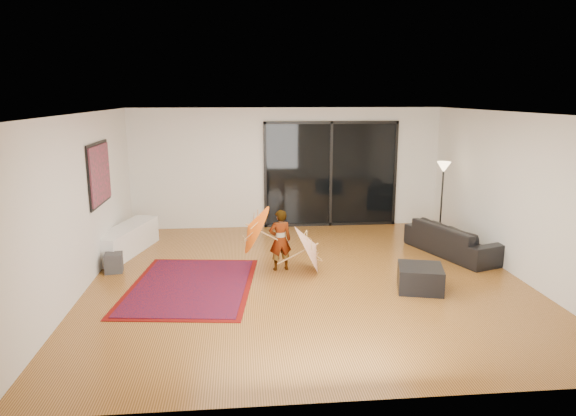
{
  "coord_description": "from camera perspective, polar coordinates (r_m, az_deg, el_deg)",
  "views": [
    {
      "loc": [
        -1.07,
        -7.97,
        2.98
      ],
      "look_at": [
        -0.27,
        0.46,
        1.1
      ],
      "focal_mm": 32.0,
      "sensor_mm": 36.0,
      "label": 1
    }
  ],
  "objects": [
    {
      "name": "child",
      "position": [
        8.83,
        -0.87,
        -3.58
      ],
      "size": [
        0.42,
        0.31,
        1.07
      ],
      "primitive_type": "imported",
      "rotation": [
        0.0,
        0.0,
        3.29
      ],
      "color": "#999999",
      "rests_on": "floor"
    },
    {
      "name": "media_console",
      "position": [
        10.29,
        -17.49,
        -3.41
      ],
      "size": [
        0.94,
        1.94,
        0.52
      ],
      "primitive_type": "cube",
      "rotation": [
        0.0,
        0.0,
        -0.26
      ],
      "color": "white",
      "rests_on": "floor"
    },
    {
      "name": "ceiling",
      "position": [
        8.05,
        2.25,
        10.51
      ],
      "size": [
        7.0,
        7.0,
        0.0
      ],
      "primitive_type": "plane",
      "rotation": [
        3.14,
        0.0,
        0.0
      ],
      "color": "white",
      "rests_on": "wall_back"
    },
    {
      "name": "sliding_door",
      "position": [
        11.76,
        4.77,
        3.75
      ],
      "size": [
        3.06,
        0.07,
        2.4
      ],
      "color": "black",
      "rests_on": "wall_back"
    },
    {
      "name": "painting",
      "position": [
        9.38,
        -20.2,
        3.58
      ],
      "size": [
        0.04,
        1.28,
        1.08
      ],
      "color": "black",
      "rests_on": "wall_left"
    },
    {
      "name": "sofa",
      "position": [
        10.24,
        17.93,
        -3.33
      ],
      "size": [
        1.41,
        2.15,
        0.59
      ],
      "primitive_type": "imported",
      "rotation": [
        0.0,
        0.0,
        1.91
      ],
      "color": "black",
      "rests_on": "floor"
    },
    {
      "name": "floor",
      "position": [
        8.58,
        2.09,
        -7.83
      ],
      "size": [
        7.0,
        7.0,
        0.0
      ],
      "primitive_type": "plane",
      "color": "#AA6A2E",
      "rests_on": "ground"
    },
    {
      "name": "wall_back",
      "position": [
        11.64,
        -0.11,
        4.45
      ],
      "size": [
        7.0,
        0.0,
        7.0
      ],
      "primitive_type": "plane",
      "rotation": [
        1.57,
        0.0,
        0.0
      ],
      "color": "silver",
      "rests_on": "floor"
    },
    {
      "name": "wall_front",
      "position": [
        4.88,
        7.64,
        -7.1
      ],
      "size": [
        7.0,
        0.0,
        7.0
      ],
      "primitive_type": "plane",
      "rotation": [
        -1.57,
        0.0,
        0.0
      ],
      "color": "silver",
      "rests_on": "floor"
    },
    {
      "name": "speaker",
      "position": [
        9.31,
        -18.8,
        -5.78
      ],
      "size": [
        0.32,
        0.32,
        0.33
      ],
      "primitive_type": "cube",
      "rotation": [
        0.0,
        0.0,
        0.13
      ],
      "color": "#424244",
      "rests_on": "floor"
    },
    {
      "name": "parasol_white",
      "position": [
        8.76,
        3.13,
        -3.92
      ],
      "size": [
        0.56,
        0.89,
        0.94
      ],
      "rotation": [
        0.0,
        1.11,
        0.0
      ],
      "color": "beige",
      "rests_on": "floor"
    },
    {
      "name": "ottoman",
      "position": [
        8.3,
        14.47,
        -7.55
      ],
      "size": [
        0.81,
        0.81,
        0.38
      ],
      "primitive_type": "cube",
      "rotation": [
        0.0,
        0.0,
        -0.26
      ],
      "color": "black",
      "rests_on": "floor"
    },
    {
      "name": "persian_rug",
      "position": [
        8.38,
        -10.72,
        -8.49
      ],
      "size": [
        2.2,
        2.85,
        0.02
      ],
      "rotation": [
        0.0,
        0.0,
        -0.12
      ],
      "color": "#600A08",
      "rests_on": "floor"
    },
    {
      "name": "wall_right",
      "position": [
        9.34,
        23.99,
        1.36
      ],
      "size": [
        0.0,
        7.0,
        7.0
      ],
      "primitive_type": "plane",
      "rotation": [
        1.57,
        0.0,
        -1.57
      ],
      "color": "silver",
      "rests_on": "floor"
    },
    {
      "name": "parasol_orange",
      "position": [
        8.71,
        -4.46,
        -2.48
      ],
      "size": [
        0.57,
        0.89,
        0.9
      ],
      "rotation": [
        0.0,
        -1.08,
        0.0
      ],
      "color": "#EC5B0C",
      "rests_on": "child"
    },
    {
      "name": "wall_left",
      "position": [
        8.49,
        -21.95,
        0.52
      ],
      "size": [
        0.0,
        7.0,
        7.0
      ],
      "primitive_type": "plane",
      "rotation": [
        1.57,
        0.0,
        1.57
      ],
      "color": "silver",
      "rests_on": "floor"
    },
    {
      "name": "floor_lamp",
      "position": [
        11.05,
        16.84,
        3.16
      ],
      "size": [
        0.28,
        0.28,
        1.64
      ],
      "color": "black",
      "rests_on": "floor"
    }
  ]
}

